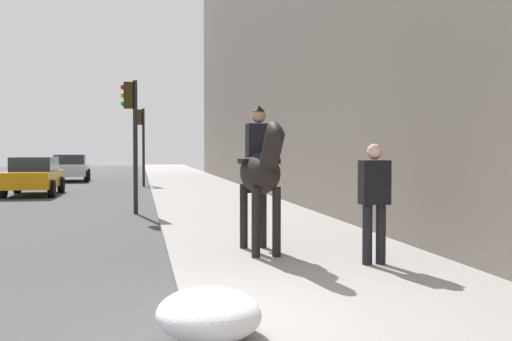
# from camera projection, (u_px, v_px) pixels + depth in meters

# --- Properties ---
(sidewalk_slab) EXTENTS (120.00, 4.05, 0.12)m
(sidewalk_slab) POSITION_uv_depth(u_px,v_px,m) (389.00, 317.00, 6.22)
(sidewalk_slab) COLOR gray
(sidewalk_slab) RESTS_ON ground
(mounted_horse_near) EXTENTS (2.15, 0.62, 2.32)m
(mounted_horse_near) POSITION_uv_depth(u_px,v_px,m) (261.00, 170.00, 9.62)
(mounted_horse_near) COLOR black
(mounted_horse_near) RESTS_ON sidewalk_slab
(pedestrian_greeting) EXTENTS (0.26, 0.40, 1.70)m
(pedestrian_greeting) POSITION_uv_depth(u_px,v_px,m) (374.00, 195.00, 8.69)
(pedestrian_greeting) COLOR black
(pedestrian_greeting) RESTS_ON sidewalk_slab
(car_near_lane) EXTENTS (4.03, 1.92, 1.44)m
(car_near_lane) POSITION_uv_depth(u_px,v_px,m) (34.00, 175.00, 23.32)
(car_near_lane) COLOR orange
(car_near_lane) RESTS_ON ground
(car_mid_lane) EXTENTS (4.12, 2.12, 1.44)m
(car_mid_lane) POSITION_uv_depth(u_px,v_px,m) (70.00, 167.00, 33.50)
(car_mid_lane) COLOR silver
(car_mid_lane) RESTS_ON ground
(traffic_light_near_curb) EXTENTS (0.20, 0.44, 3.58)m
(traffic_light_near_curb) POSITION_uv_depth(u_px,v_px,m) (132.00, 124.00, 16.50)
(traffic_light_near_curb) COLOR black
(traffic_light_near_curb) RESTS_ON ground
(traffic_light_far_curb) EXTENTS (0.20, 0.44, 3.61)m
(traffic_light_far_curb) POSITION_uv_depth(u_px,v_px,m) (141.00, 134.00, 28.54)
(traffic_light_far_curb) COLOR black
(traffic_light_far_curb) RESTS_ON ground
(snow_pile_near) EXTENTS (1.18, 0.91, 0.41)m
(snow_pile_near) POSITION_uv_depth(u_px,v_px,m) (209.00, 314.00, 5.34)
(snow_pile_near) COLOR white
(snow_pile_near) RESTS_ON sidewalk_slab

